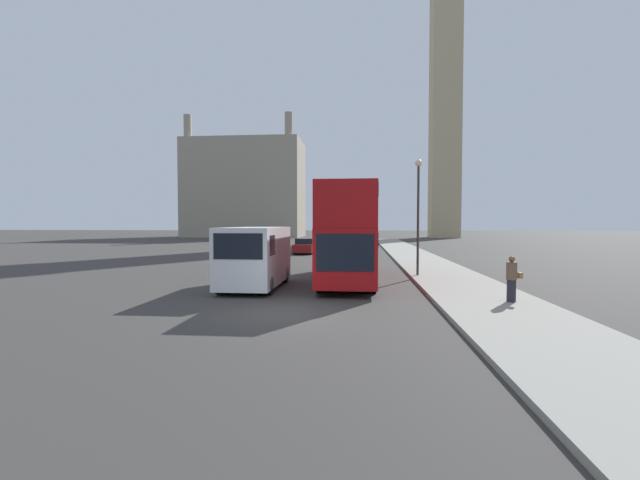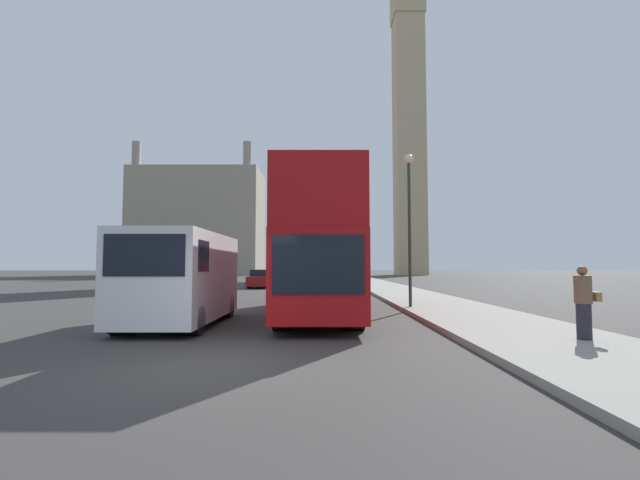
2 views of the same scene
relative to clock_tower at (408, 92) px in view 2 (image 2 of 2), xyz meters
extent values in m
plane|color=#383533|center=(-18.71, -71.64, -34.70)|extent=(300.00, 300.00, 0.00)
cube|color=gray|center=(-11.83, -71.64, -34.62)|extent=(3.77, 120.00, 0.15)
cube|color=tan|center=(0.00, 0.00, -10.27)|extent=(5.37, 5.37, 48.85)
cube|color=#9E937F|center=(-39.59, 0.97, -24.98)|extent=(23.21, 12.41, 19.43)
cylinder|color=#9E937F|center=(-49.46, -4.30, -13.13)|extent=(1.49, 1.49, 4.28)
cylinder|color=#9E937F|center=(-29.73, -4.30, -13.13)|extent=(1.49, 1.49, 4.28)
cube|color=#A80F11|center=(-16.83, -63.98, -33.23)|extent=(2.40, 10.60, 2.29)
cube|color=#A80F11|center=(-16.83, -63.98, -31.17)|extent=(2.40, 10.38, 1.83)
cube|color=black|center=(-16.83, -63.98, -32.51)|extent=(2.44, 10.17, 0.55)
cube|color=black|center=(-16.83, -63.98, -30.63)|extent=(2.44, 9.96, 0.55)
cube|color=black|center=(-16.83, -69.29, -32.96)|extent=(2.11, 0.03, 1.38)
cylinder|color=black|center=(-17.70, -67.68, -34.12)|extent=(0.67, 1.15, 1.15)
cylinder|color=black|center=(-15.97, -67.68, -34.12)|extent=(0.67, 1.15, 1.15)
cylinder|color=black|center=(-17.70, -60.27, -34.12)|extent=(0.67, 1.15, 1.15)
cylinder|color=black|center=(-15.97, -60.27, -34.12)|extent=(0.67, 1.15, 1.15)
cube|color=white|center=(-20.80, -66.68, -33.28)|extent=(2.20, 5.32, 2.43)
cube|color=black|center=(-20.80, -69.36, -32.75)|extent=(1.87, 0.02, 0.97)
cube|color=black|center=(-20.80, -68.41, -32.75)|extent=(2.23, 0.96, 0.78)
cylinder|color=black|center=(-21.63, -68.49, -34.32)|extent=(0.55, 0.74, 0.74)
cylinder|color=black|center=(-19.98, -68.49, -34.32)|extent=(0.55, 0.74, 0.74)
cylinder|color=black|center=(-21.63, -64.87, -34.32)|extent=(0.55, 0.74, 0.74)
cylinder|color=black|center=(-19.98, -64.87, -34.32)|extent=(0.55, 0.74, 0.74)
cylinder|color=#23232D|center=(-11.18, -69.94, -34.17)|extent=(0.29, 0.29, 0.75)
cylinder|color=brown|center=(-11.18, -69.94, -33.49)|extent=(0.35, 0.35, 0.60)
sphere|color=brown|center=(-11.18, -69.94, -33.09)|extent=(0.20, 0.20, 0.20)
cube|color=olive|center=(-10.91, -69.94, -33.64)|extent=(0.12, 0.24, 0.20)
cylinder|color=#2D332D|center=(-13.33, -62.66, -31.78)|extent=(0.12, 0.12, 5.54)
sphere|color=beige|center=(-13.33, -62.66, -28.83)|extent=(0.36, 0.36, 0.36)
cube|color=maroon|center=(-21.36, -45.53, -34.16)|extent=(1.76, 4.45, 0.72)
cube|color=black|center=(-21.36, -45.42, -33.54)|extent=(1.58, 2.14, 0.51)
cylinder|color=black|center=(-22.05, -46.95, -34.35)|extent=(0.39, 0.69, 0.69)
cylinder|color=black|center=(-20.68, -46.95, -34.35)|extent=(0.39, 0.69, 0.69)
cylinder|color=black|center=(-22.05, -44.11, -34.35)|extent=(0.39, 0.69, 0.69)
cylinder|color=black|center=(-20.68, -44.11, -34.35)|extent=(0.39, 0.69, 0.69)
camera|label=1|loc=(-16.30, -84.84, -31.88)|focal=24.00mm
camera|label=2|loc=(-16.79, -79.09, -32.99)|focal=24.00mm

